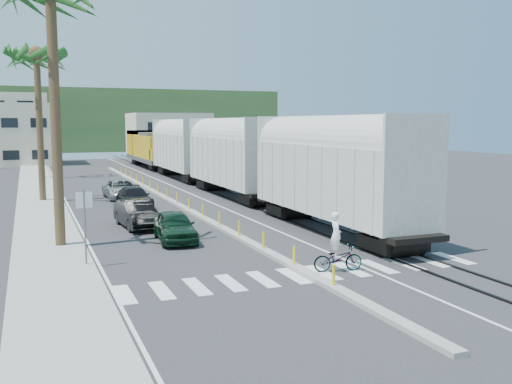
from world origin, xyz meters
TOP-DOWN VIEW (x-y plane):
  - ground at (0.00, 0.00)m, footprint 140.00×140.00m
  - sidewalk at (-8.50, 25.00)m, footprint 3.00×90.00m
  - rails at (5.00, 28.00)m, footprint 1.56×100.00m
  - median at (0.00, 19.96)m, footprint 0.45×60.00m
  - crosswalk at (0.00, -2.00)m, footprint 14.00×2.20m
  - lane_markings at (-2.15, 25.00)m, footprint 9.42×90.00m
  - freight_train at (5.00, 25.51)m, footprint 3.00×60.94m
  - palm_trees at (-8.10, 22.70)m, footprint 3.50×37.20m
  - street_sign at (-7.30, 2.00)m, footprint 0.60×0.08m
  - buildings at (-6.41, 71.66)m, footprint 38.00×27.00m
  - hillside at (0.00, 100.00)m, footprint 80.00×20.00m
  - car_lead at (-2.97, 5.58)m, footprint 2.30×4.40m
  - car_second at (-3.98, 9.75)m, footprint 2.22×4.63m
  - car_third at (-2.82, 17.06)m, footprint 2.06×4.58m
  - car_rear at (-2.90, 21.86)m, footprint 2.42×5.00m
  - cyclist at (1.28, -2.02)m, footprint 1.30×2.08m

SIDE VIEW (x-z plane):
  - ground at x=0.00m, z-range 0.00..0.00m
  - lane_markings at x=-2.15m, z-range 0.00..0.01m
  - crosswalk at x=0.00m, z-range 0.00..0.01m
  - rails at x=5.00m, z-range 0.00..0.06m
  - sidewalk at x=-8.50m, z-range 0.00..0.15m
  - median at x=0.00m, z-range -0.34..0.51m
  - car_third at x=-2.82m, z-range 0.00..1.30m
  - car_rear at x=-2.90m, z-range 0.00..1.37m
  - car_lead at x=-2.97m, z-range 0.00..1.41m
  - cyclist at x=1.28m, z-range -0.41..1.83m
  - car_second at x=-3.98m, z-range 0.00..1.45m
  - street_sign at x=-7.30m, z-range 0.47..3.47m
  - freight_train at x=5.00m, z-range -0.02..5.83m
  - buildings at x=-6.41m, z-range -0.64..9.36m
  - hillside at x=0.00m, z-range 0.00..12.00m
  - palm_trees at x=-8.10m, z-range 3.93..17.68m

